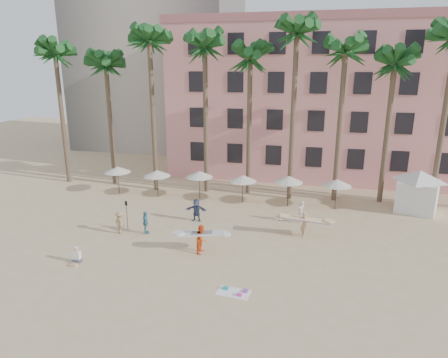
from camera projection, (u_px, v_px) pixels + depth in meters
name	position (u px, v px, depth m)	size (l,w,h in m)	color
ground	(222.00, 272.00, 23.79)	(120.00, 120.00, 0.00)	#D1B789
pink_hotel	(335.00, 100.00, 44.45)	(35.00, 14.00, 16.00)	#E19189
palm_row	(267.00, 51.00, 34.13)	(44.40, 5.40, 16.30)	brown
umbrella_row	(221.00, 176.00, 35.49)	(22.50, 2.70, 2.73)	#332B23
cabana	(418.00, 187.00, 33.17)	(5.74, 5.74, 3.50)	silver
beach_towel	(234.00, 292.00, 21.63)	(1.89, 1.18, 0.14)	white
carrier_yellow	(304.00, 222.00, 28.42)	(3.53, 0.91, 1.89)	tan
carrier_white	(202.00, 238.00, 26.00)	(3.12, 1.26, 1.92)	#F7521A
beachgoers	(180.00, 216.00, 30.15)	(13.75, 5.88, 1.80)	beige
paddle	(127.00, 211.00, 29.55)	(0.18, 0.04, 2.23)	black
seated_man	(76.00, 258.00, 24.77)	(0.45, 0.79, 1.02)	#3F3F4C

